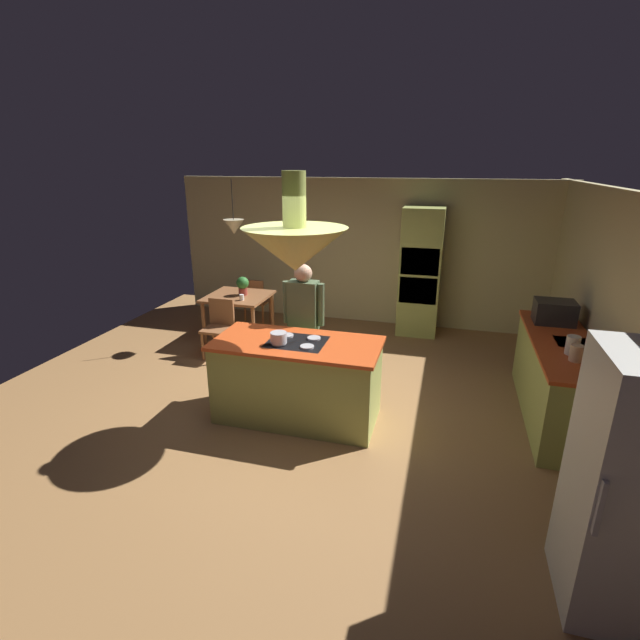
% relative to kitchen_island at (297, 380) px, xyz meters
% --- Properties ---
extents(ground, '(8.16, 8.16, 0.00)m').
position_rel_kitchen_island_xyz_m(ground, '(0.00, 0.20, -0.47)').
color(ground, '#9E7042').
extents(wall_back, '(6.80, 0.10, 2.55)m').
position_rel_kitchen_island_xyz_m(wall_back, '(0.00, 3.65, 0.80)').
color(wall_back, beige).
rests_on(wall_back, ground).
extents(wall_right, '(0.10, 7.20, 2.55)m').
position_rel_kitchen_island_xyz_m(wall_right, '(3.25, 0.60, 0.80)').
color(wall_right, beige).
rests_on(wall_right, ground).
extents(kitchen_island, '(1.86, 0.89, 0.96)m').
position_rel_kitchen_island_xyz_m(kitchen_island, '(0.00, 0.00, 0.00)').
color(kitchen_island, '#A8B259').
rests_on(kitchen_island, ground).
extents(counter_run_right, '(0.73, 2.22, 0.94)m').
position_rel_kitchen_island_xyz_m(counter_run_right, '(2.84, 0.80, 0.01)').
color(counter_run_right, '#A8B259').
rests_on(counter_run_right, ground).
extents(oven_tower, '(0.66, 0.62, 2.13)m').
position_rel_kitchen_island_xyz_m(oven_tower, '(1.10, 3.24, 0.59)').
color(oven_tower, '#A8B259').
rests_on(oven_tower, ground).
extents(refrigerator, '(0.72, 0.74, 1.80)m').
position_rel_kitchen_island_xyz_m(refrigerator, '(2.80, -1.70, 0.43)').
color(refrigerator, silver).
rests_on(refrigerator, ground).
extents(dining_table, '(0.97, 0.93, 0.76)m').
position_rel_kitchen_island_xyz_m(dining_table, '(-1.70, 2.10, 0.18)').
color(dining_table, brown).
rests_on(dining_table, ground).
extents(person_at_island, '(0.53, 0.22, 1.65)m').
position_rel_kitchen_island_xyz_m(person_at_island, '(-0.14, 0.72, 0.47)').
color(person_at_island, tan).
rests_on(person_at_island, ground).
extents(range_hood, '(1.10, 1.10, 1.00)m').
position_rel_kitchen_island_xyz_m(range_hood, '(0.00, 0.00, 1.52)').
color(range_hood, '#A8B259').
extents(pendant_light_over_table, '(0.32, 0.32, 0.82)m').
position_rel_kitchen_island_xyz_m(pendant_light_over_table, '(-1.70, 2.10, 1.39)').
color(pendant_light_over_table, beige).
extents(chair_facing_island, '(0.40, 0.40, 0.87)m').
position_rel_kitchen_island_xyz_m(chair_facing_island, '(-1.70, 1.41, 0.03)').
color(chair_facing_island, brown).
rests_on(chair_facing_island, ground).
extents(chair_by_back_wall, '(0.40, 0.40, 0.87)m').
position_rel_kitchen_island_xyz_m(chair_by_back_wall, '(-1.70, 2.79, 0.03)').
color(chair_by_back_wall, brown).
rests_on(chair_by_back_wall, ground).
extents(potted_plant_on_table, '(0.20, 0.20, 0.30)m').
position_rel_kitchen_island_xyz_m(potted_plant_on_table, '(-1.63, 2.15, 0.46)').
color(potted_plant_on_table, '#99382D').
rests_on(potted_plant_on_table, dining_table).
extents(cup_on_table, '(0.07, 0.07, 0.09)m').
position_rel_kitchen_island_xyz_m(cup_on_table, '(-1.52, 1.87, 0.33)').
color(cup_on_table, white).
rests_on(cup_on_table, dining_table).
extents(canister_flour, '(0.13, 0.13, 0.17)m').
position_rel_kitchen_island_xyz_m(canister_flour, '(2.84, 0.26, 0.55)').
color(canister_flour, '#E0B78C').
rests_on(canister_flour, counter_run_right).
extents(canister_sugar, '(0.13, 0.13, 0.20)m').
position_rel_kitchen_island_xyz_m(canister_sugar, '(2.84, 0.44, 0.56)').
color(canister_sugar, silver).
rests_on(canister_sugar, counter_run_right).
extents(microwave_on_counter, '(0.46, 0.36, 0.28)m').
position_rel_kitchen_island_xyz_m(microwave_on_counter, '(2.84, 1.45, 0.60)').
color(microwave_on_counter, '#232326').
rests_on(microwave_on_counter, counter_run_right).
extents(cooking_pot_on_cooktop, '(0.18, 0.18, 0.12)m').
position_rel_kitchen_island_xyz_m(cooking_pot_on_cooktop, '(-0.16, -0.13, 0.54)').
color(cooking_pot_on_cooktop, '#B2B2B7').
rests_on(cooking_pot_on_cooktop, kitchen_island).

